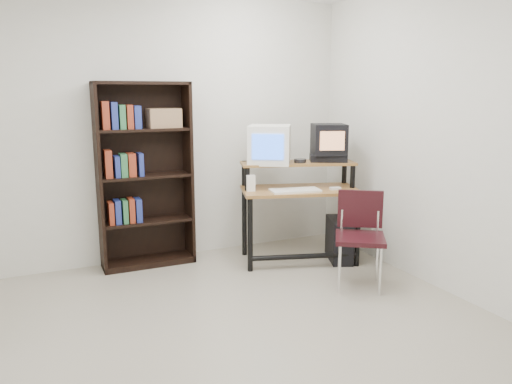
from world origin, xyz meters
name	(u,v)px	position (x,y,z in m)	size (l,w,h in m)	color
floor	(233,346)	(0.00, 0.00, -0.01)	(4.00, 4.00, 0.01)	#A9A18C
back_wall	(155,130)	(0.00, 2.00, 1.30)	(4.00, 0.01, 2.60)	silver
right_wall	(468,140)	(2.00, 0.00, 1.30)	(0.01, 4.00, 2.60)	silver
computer_desk	(299,194)	(1.26, 1.34, 0.68)	(1.24, 0.87, 0.98)	#9C6933
crt_monitor	(270,145)	(1.01, 1.51, 1.16)	(0.55, 0.55, 0.38)	white
vcr	(328,158)	(1.59, 1.36, 1.01)	(0.36, 0.26, 0.08)	black
crt_tv	(329,139)	(1.59, 1.36, 1.20)	(0.41, 0.41, 0.30)	black
cd_spindle	(300,161)	(1.28, 1.38, 0.99)	(0.12, 0.12, 0.05)	#26262B
keyboard	(295,191)	(1.14, 1.22, 0.74)	(0.47, 0.21, 0.04)	white
mousepad	(334,191)	(1.53, 1.14, 0.72)	(0.22, 0.18, 0.01)	black
mouse	(335,189)	(1.54, 1.13, 0.74)	(0.10, 0.06, 0.03)	white
desk_speaker	(250,184)	(0.76, 1.42, 0.80)	(0.08, 0.07, 0.17)	white
pc_tower	(339,240)	(1.63, 1.17, 0.21)	(0.20, 0.45, 0.42)	black
school_chair	(360,229)	(1.41, 0.55, 0.50)	(0.57, 0.57, 0.82)	black
bookshelf	(144,173)	(-0.15, 1.86, 0.90)	(0.88, 0.30, 1.76)	black
wall_outlet	(370,227)	(1.99, 1.15, 0.30)	(0.02, 0.08, 0.12)	beige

